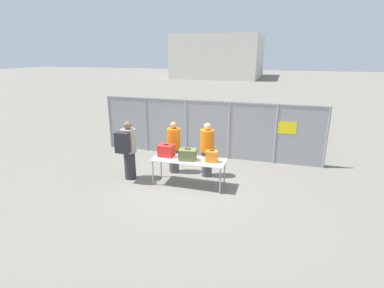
# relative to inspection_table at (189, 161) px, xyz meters

# --- Properties ---
(ground_plane) EXTENTS (120.00, 120.00, 0.00)m
(ground_plane) POSITION_rel_inspection_table_xyz_m (-0.12, 0.05, -0.72)
(ground_plane) COLOR slate
(fence_section) EXTENTS (8.04, 0.07, 2.05)m
(fence_section) POSITION_rel_inspection_table_xyz_m (-0.10, 2.58, 0.36)
(fence_section) COLOR gray
(fence_section) RESTS_ON ground_plane
(inspection_table) EXTENTS (2.08, 0.73, 0.77)m
(inspection_table) POSITION_rel_inspection_table_xyz_m (0.00, 0.00, 0.00)
(inspection_table) COLOR silver
(inspection_table) RESTS_ON ground_plane
(suitcase_red) EXTENTS (0.44, 0.35, 0.37)m
(suitcase_red) POSITION_rel_inspection_table_xyz_m (-0.71, 0.08, 0.23)
(suitcase_red) COLOR red
(suitcase_red) RESTS_ON inspection_table
(suitcase_olive) EXTENTS (0.53, 0.41, 0.33)m
(suitcase_olive) POSITION_rel_inspection_table_xyz_m (-0.02, -0.03, 0.21)
(suitcase_olive) COLOR #566033
(suitcase_olive) RESTS_ON inspection_table
(suitcase_orange) EXTENTS (0.35, 0.27, 0.33)m
(suitcase_orange) POSITION_rel_inspection_table_xyz_m (0.66, 0.02, 0.21)
(suitcase_orange) COLOR orange
(suitcase_orange) RESTS_ON inspection_table
(traveler_hooded) EXTENTS (0.44, 0.68, 1.77)m
(traveler_hooded) POSITION_rel_inspection_table_xyz_m (-1.84, -0.13, 0.26)
(traveler_hooded) COLOR #2D2D33
(traveler_hooded) RESTS_ON ground_plane
(security_worker_near) EXTENTS (0.42, 0.42, 1.68)m
(security_worker_near) POSITION_rel_inspection_table_xyz_m (0.33, 0.81, 0.15)
(security_worker_near) COLOR #4C4C51
(security_worker_near) RESTS_ON ground_plane
(security_worker_far) EXTENTS (0.41, 0.41, 1.64)m
(security_worker_far) POSITION_rel_inspection_table_xyz_m (-0.75, 0.81, 0.13)
(security_worker_far) COLOR #4C4C51
(security_worker_far) RESTS_ON ground_plane
(utility_trailer) EXTENTS (3.73, 2.06, 0.74)m
(utility_trailer) POSITION_rel_inspection_table_xyz_m (2.08, 5.00, -0.30)
(utility_trailer) COLOR silver
(utility_trailer) RESTS_ON ground_plane
(distant_hangar) EXTENTS (12.12, 12.90, 6.11)m
(distant_hangar) POSITION_rel_inspection_table_xyz_m (-7.43, 39.34, 2.33)
(distant_hangar) COLOR beige
(distant_hangar) RESTS_ON ground_plane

